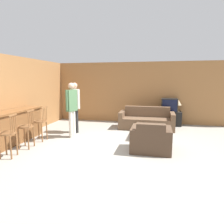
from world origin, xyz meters
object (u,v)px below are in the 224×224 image
object	(u,v)px
table_lamp	(178,103)
person_by_window	(75,104)
armchair_near	(151,140)
bar_chair_mid	(26,129)
bar_chair_near	(8,135)
tv_unit	(169,118)
couch_far	(147,121)
bar_chair_far	(40,123)
tv	(169,105)
coffee_table	(143,128)
person_by_counter	(72,106)

from	to	relation	value
table_lamp	person_by_window	xyz separation A→B (m)	(-3.63, -1.88, 0.06)
armchair_near	person_by_window	distance (m)	3.08
bar_chair_mid	person_by_window	distance (m)	1.99
bar_chair_near	tv_unit	xyz separation A→B (m)	(3.95, 4.40, -0.26)
couch_far	bar_chair_far	bearing A→B (deg)	-143.59
tv_unit	table_lamp	distance (m)	0.73
bar_chair_mid	tv	size ratio (longest dim) A/B	1.67
bar_chair_mid	tv_unit	xyz separation A→B (m)	(3.95, 3.71, -0.26)
armchair_near	tv_unit	xyz separation A→B (m)	(0.62, 3.23, -0.01)
couch_far	tv_unit	world-z (taller)	couch_far
bar_chair_near	tv	distance (m)	5.92
bar_chair_near	coffee_table	bearing A→B (deg)	38.03
bar_chair_far	coffee_table	xyz separation A→B (m)	(3.05, 1.02, -0.23)
tv_unit	person_by_counter	distance (m)	4.07
bar_chair_mid	armchair_near	bearing A→B (deg)	8.07
bar_chair_far	tv_unit	bearing A→B (deg)	37.51
table_lamp	couch_far	bearing A→B (deg)	-147.81
bar_chair_near	bar_chair_mid	size ratio (longest dim) A/B	1.00
armchair_near	person_by_window	xyz separation A→B (m)	(-2.68, 1.35, 0.70)
couch_far	person_by_counter	distance (m)	2.95
bar_chair_mid	tv_unit	size ratio (longest dim) A/B	1.07
armchair_near	bar_chair_mid	bearing A→B (deg)	-171.93
couch_far	tv	distance (m)	1.26
bar_chair_near	tv	bearing A→B (deg)	48.05
tv	person_by_window	distance (m)	3.80
couch_far	person_by_window	distance (m)	2.77
tv	person_by_counter	world-z (taller)	person_by_counter
armchair_near	tv	bearing A→B (deg)	79.21
bar_chair_mid	armchair_near	xyz separation A→B (m)	(3.34, 0.47, -0.25)
bar_chair_near	couch_far	bearing A→B (deg)	49.71
bar_chair_mid	person_by_counter	distance (m)	1.55
person_by_counter	person_by_window	bearing A→B (deg)	103.30
bar_chair_mid	table_lamp	size ratio (longest dim) A/B	2.13
bar_chair_far	tv_unit	xyz separation A→B (m)	(3.95, 3.03, -0.26)
armchair_near	bar_chair_far	bearing A→B (deg)	176.55
bar_chair_mid	tv	world-z (taller)	tv
coffee_table	bar_chair_near	bearing A→B (deg)	-141.97
armchair_near	person_by_counter	world-z (taller)	person_by_counter
coffee_table	tv	world-z (taller)	tv
tv	person_by_window	size ratio (longest dim) A/B	0.36
bar_chair_near	couch_far	distance (m)	4.79
bar_chair_mid	bar_chair_far	distance (m)	0.67
bar_chair_mid	bar_chair_far	bearing A→B (deg)	90.00
person_by_window	couch_far	bearing A→B (deg)	24.94
bar_chair_mid	coffee_table	bearing A→B (deg)	29.03
bar_chair_mid	tv	xyz separation A→B (m)	(3.95, 3.70, 0.30)
person_by_window	tv_unit	bearing A→B (deg)	29.78
table_lamp	person_by_window	distance (m)	4.09
tv_unit	person_by_window	distance (m)	3.86
tv_unit	person_by_counter	world-z (taller)	person_by_counter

